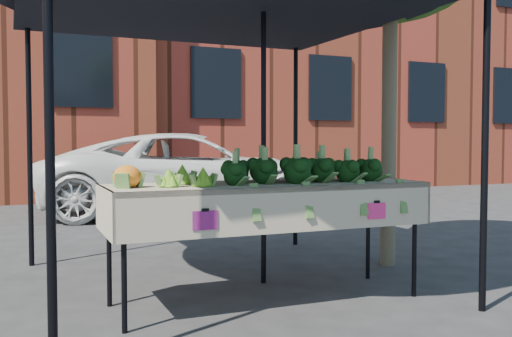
% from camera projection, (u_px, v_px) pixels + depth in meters
% --- Properties ---
extents(ground, '(90.00, 90.00, 0.00)m').
position_uv_depth(ground, '(279.00, 301.00, 4.34)').
color(ground, '#28282A').
extents(table, '(2.41, 0.84, 0.90)m').
position_uv_depth(table, '(267.00, 242.00, 4.32)').
color(table, '#C1B69D').
rests_on(table, ground).
extents(canopy, '(3.16, 3.16, 2.74)m').
position_uv_depth(canopy, '(222.00, 123.00, 4.78)').
color(canopy, black).
rests_on(canopy, ground).
extents(broccoli_heap, '(1.36, 0.56, 0.25)m').
position_uv_depth(broccoli_heap, '(298.00, 166.00, 4.42)').
color(broccoli_heap, black).
rests_on(broccoli_heap, table).
extents(romanesco_cluster, '(0.42, 0.46, 0.19)m').
position_uv_depth(romanesco_cluster, '(181.00, 172.00, 4.01)').
color(romanesco_cluster, '#78AD2E').
rests_on(romanesco_cluster, table).
extents(cauliflower_pair, '(0.19, 0.19, 0.17)m').
position_uv_depth(cauliflower_pair, '(127.00, 175.00, 3.83)').
color(cauliflower_pair, orange).
rests_on(cauliflower_pair, table).
extents(vehicle, '(1.96, 2.55, 4.88)m').
position_uv_depth(vehicle, '(193.00, 67.00, 9.43)').
color(vehicle, white).
rests_on(vehicle, ground).
extents(street_tree, '(2.11, 2.11, 4.16)m').
position_uv_depth(street_tree, '(390.00, 52.00, 5.52)').
color(street_tree, '#1E4C14').
rests_on(street_tree, ground).
extents(building_right, '(12.00, 8.00, 8.50)m').
position_uv_depth(building_right, '(306.00, 48.00, 18.39)').
color(building_right, maroon).
rests_on(building_right, ground).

